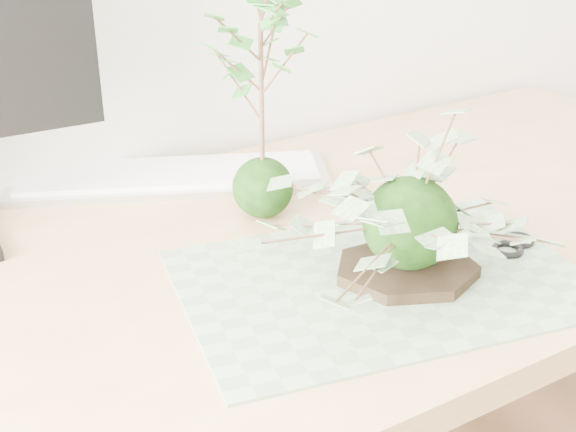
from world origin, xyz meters
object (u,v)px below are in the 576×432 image
object	(u,v)px
desk	(306,298)
keyboard	(170,176)
ivy_kokedama	(413,182)
maple_kokedama	(261,40)

from	to	relation	value
desk	keyboard	bearing A→B (deg)	104.73
desk	keyboard	world-z (taller)	keyboard
desk	ivy_kokedama	xyz separation A→B (m)	(0.06, -0.14, 0.22)
maple_kokedama	keyboard	bearing A→B (deg)	110.34
desk	maple_kokedama	size ratio (longest dim) A/B	4.40
desk	keyboard	xyz separation A→B (m)	(-0.07, 0.28, 0.10)
desk	keyboard	size ratio (longest dim) A/B	3.12
ivy_kokedama	maple_kokedama	distance (m)	0.28
ivy_kokedama	maple_kokedama	size ratio (longest dim) A/B	0.98
desk	ivy_kokedama	size ratio (longest dim) A/B	4.49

